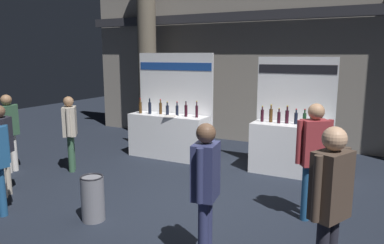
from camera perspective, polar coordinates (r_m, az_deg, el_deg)
name	(u,v)px	position (r m, az deg, el deg)	size (l,w,h in m)	color
ground_plane	(198,208)	(6.03, 0.95, -13.17)	(24.00, 24.00, 0.00)	black
hall_colonnade	(279,29)	(9.96, 13.39, 13.88)	(11.72, 1.17, 6.18)	gray
exhibitor_booth_0	(169,131)	(8.72, -3.56, -1.45)	(1.99, 0.71, 2.45)	white
exhibitor_booth_1	(290,144)	(7.76, 14.99, -3.31)	(1.61, 0.66, 2.37)	white
trash_bin	(93,198)	(5.68, -15.18, -11.37)	(0.34, 0.34, 0.68)	slate
visitor_0	(206,182)	(4.19, 2.13, -9.31)	(0.30, 0.53, 1.67)	navy
visitor_2	(330,197)	(3.85, 20.70, -10.92)	(0.39, 0.51, 1.75)	#23232D
visitor_3	(2,143)	(6.99, -27.50, -2.97)	(0.37, 0.46, 1.59)	#ADA393
visitor_4	(70,127)	(8.00, -18.45, -0.73)	(0.44, 0.46, 1.57)	#33563D
visitor_5	(9,127)	(8.39, -26.63, -0.72)	(0.26, 0.51, 1.62)	silver
visitor_7	(314,152)	(5.56, 18.41, -4.39)	(0.46, 0.41, 1.74)	navy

